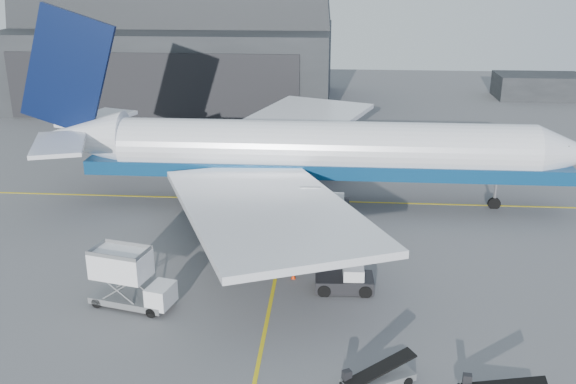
# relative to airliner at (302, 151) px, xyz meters

# --- Properties ---
(ground) EXTENTS (200.00, 200.00, 0.00)m
(ground) POSITION_rel_airliner_xyz_m (-1.09, -19.31, -5.20)
(ground) COLOR #565659
(ground) RESTS_ON ground
(taxi_lines) EXTENTS (80.00, 42.12, 0.02)m
(taxi_lines) POSITION_rel_airliner_xyz_m (-1.09, -6.64, -5.19)
(taxi_lines) COLOR yellow
(taxi_lines) RESTS_ON ground
(hangar) EXTENTS (50.00, 28.30, 28.00)m
(hangar) POSITION_rel_airliner_xyz_m (-23.09, 45.63, 4.34)
(hangar) COLOR black
(hangar) RESTS_ON ground
(distant_bldg_a) EXTENTS (14.00, 8.00, 4.00)m
(distant_bldg_a) POSITION_rel_airliner_xyz_m (36.91, 52.69, -5.20)
(distant_bldg_a) COLOR black
(distant_bldg_a) RESTS_ON ground
(airliner) EXTENTS (52.94, 51.34, 18.58)m
(airliner) POSITION_rel_airliner_xyz_m (0.00, 0.00, 0.00)
(airliner) COLOR white
(airliner) RESTS_ON ground
(catering_truck) EXTENTS (6.01, 3.37, 3.90)m
(catering_truck) POSITION_rel_airliner_xyz_m (-10.44, -20.19, -3.22)
(catering_truck) COLOR slate
(catering_truck) RESTS_ON ground
(pushback_tug) EXTENTS (4.14, 2.51, 1.88)m
(pushback_tug) POSITION_rel_airliner_xyz_m (4.03, -16.86, -4.49)
(pushback_tug) COLOR black
(pushback_tug) RESTS_ON ground
(belt_loader_a) EXTENTS (4.25, 3.19, 1.66)m
(belt_loader_a) POSITION_rel_airliner_xyz_m (5.61, -27.73, -4.69)
(belt_loader_a) COLOR slate
(belt_loader_a) RESTS_ON ground
(traffic_cone) EXTENTS (0.32, 0.32, 0.46)m
(traffic_cone) POSITION_rel_airliner_xyz_m (0.22, -15.49, -4.98)
(traffic_cone) COLOR red
(traffic_cone) RESTS_ON ground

